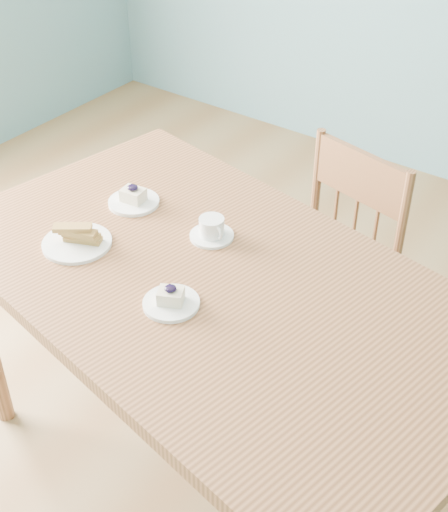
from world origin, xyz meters
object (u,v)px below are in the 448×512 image
(dining_chair, at_px, (325,274))
(biscotti_plate, at_px, (76,239))
(coffee_cup, at_px, (212,230))
(cheesecake_plate_far, at_px, (134,199))
(cheesecake_plate_near, at_px, (171,300))
(dining_table, at_px, (216,303))

(dining_chair, relative_size, biscotti_plate, 4.64)
(dining_chair, distance_m, coffee_cup, 0.63)
(dining_chair, relative_size, cheesecake_plate_far, 5.84)
(dining_chair, height_order, cheesecake_plate_near, dining_chair)
(biscotti_plate, bearing_deg, dining_table, 14.37)
(dining_table, height_order, cheesecake_plate_far, cheesecake_plate_far)
(dining_chair, relative_size, cheesecake_plate_near, 6.27)
(biscotti_plate, bearing_deg, coffee_cup, 41.48)
(cheesecake_plate_near, bearing_deg, cheesecake_plate_far, 142.82)
(dining_table, height_order, dining_chair, dining_chair)
(cheesecake_plate_far, xyz_separation_m, coffee_cup, (0.29, -0.00, 0.01))
(dining_table, distance_m, dining_chair, 0.68)
(biscotti_plate, bearing_deg, cheesecake_plate_near, -6.73)
(cheesecake_plate_far, bearing_deg, dining_table, -19.42)
(cheesecake_plate_far, xyz_separation_m, biscotti_plate, (0.01, -0.25, 0.00))
(cheesecake_plate_near, relative_size, biscotti_plate, 0.74)
(dining_table, distance_m, cheesecake_plate_far, 0.45)
(coffee_cup, bearing_deg, dining_table, -26.69)
(dining_table, xyz_separation_m, dining_chair, (0.01, 0.61, -0.29))
(cheesecake_plate_near, distance_m, coffee_cup, 0.31)
(coffee_cup, bearing_deg, biscotti_plate, -115.21)
(dining_chair, bearing_deg, cheesecake_plate_far, -119.82)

